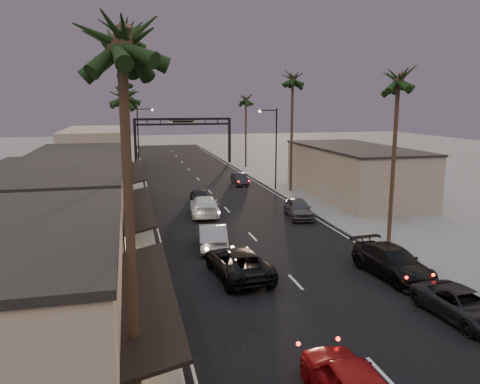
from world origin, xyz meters
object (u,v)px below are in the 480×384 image
streetlight_right (274,143)px  oncoming_silver (212,236)px  arch (183,129)px  streetlight_left (140,136)px  palm_ld (124,79)px  palm_lb (121,27)px  palm_lc (125,92)px  palm_rb (293,75)px  curbside_black (393,262)px  palm_far (127,91)px  oncoming_red (350,384)px  palm_ra (399,73)px  palm_la (121,28)px  palm_rc (246,97)px  curbside_near (463,305)px  oncoming_pickup (238,262)px

streetlight_right → oncoming_silver: size_ratio=1.78×
arch → oncoming_silver: (-3.31, -43.92, -4.70)m
streetlight_left → palm_ld: (-1.68, -3.00, 7.09)m
streetlight_right → palm_lb: palm_lb is taller
palm_lc → palm_rb: palm_rb is taller
curbside_black → palm_far: bearing=97.3°
oncoming_red → palm_ra: bearing=-122.2°
oncoming_red → curbside_black: oncoming_red is taller
palm_la → palm_lb: size_ratio=0.87×
palm_ld → curbside_black: palm_ld is taller
palm_ra → palm_far: bearing=107.4°
palm_rb → palm_rc: 20.09m
palm_lc → palm_la: bearing=-90.0°
arch → oncoming_silver: 44.29m
curbside_near → curbside_black: size_ratio=0.86×
streetlight_right → curbside_near: (-1.18, -31.94, -4.64)m
curbside_near → palm_lb: bearing=143.5°
streetlight_left → oncoming_pickup: 37.91m
streetlight_right → palm_lc: bearing=-149.9°
palm_far → oncoming_silver: (4.99, -51.92, -10.61)m
streetlight_right → palm_ra: bearing=-85.4°
curbside_black → palm_la: bearing=-151.8°
curbside_black → streetlight_right: bearing=81.3°
curbside_black → palm_ld: bearing=105.4°
streetlight_right → palm_rc: palm_rc is taller
palm_ld → oncoming_silver: size_ratio=2.80×
palm_lb → oncoming_silver: size_ratio=3.00×
streetlight_left → oncoming_silver: size_ratio=1.78×
oncoming_red → curbside_black: 12.58m
palm_lc → streetlight_right: bearing=30.1°
arch → oncoming_pickup: (-2.84, -49.42, -4.71)m
oncoming_pickup → oncoming_silver: size_ratio=1.16×
palm_lb → palm_far: size_ratio=1.15×
palm_rb → curbside_black: (-3.04, -25.44, -11.58)m
streetlight_right → palm_lc: 18.66m
arch → palm_rb: palm_rb is taller
palm_ra → oncoming_red: palm_ra is taller
palm_lb → palm_far: bearing=89.7°
palm_ld → oncoming_red: (6.55, -46.47, -11.56)m
palm_ld → oncoming_red: palm_ld is taller
palm_rb → oncoming_pickup: bearing=-116.0°
streetlight_right → oncoming_pickup: 26.68m
palm_rb → oncoming_silver: (-11.91, -17.92, -11.58)m
streetlight_right → palm_far: size_ratio=0.68×
arch → oncoming_silver: size_ratio=3.00×
palm_la → palm_far: (0.30, 69.00, 0.00)m
streetlight_right → palm_far: (-15.22, 33.00, 6.11)m
palm_la → palm_ld: palm_ld is taller
streetlight_left → palm_far: palm_far is taller
streetlight_left → palm_rc: bearing=21.1°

